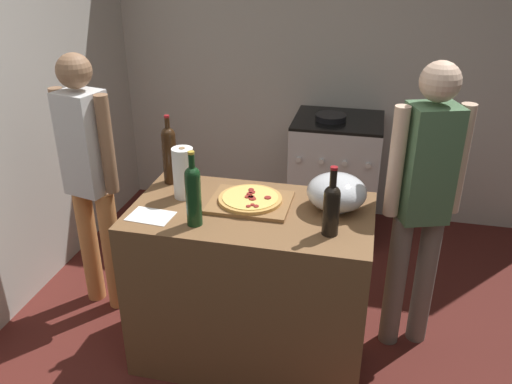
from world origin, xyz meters
TOP-DOWN VIEW (x-y plane):
  - ground_plane at (0.00, 1.23)m, footprint 3.85×3.06m
  - kitchen_wall_rear at (0.00, 2.51)m, footprint 3.85×0.10m
  - kitchen_wall_left at (-1.67, 1.23)m, footprint 0.10×3.06m
  - counter at (-0.13, 0.65)m, footprint 1.19×0.67m
  - cutting_board at (-0.15, 0.71)m, footprint 0.40×0.32m
  - pizza at (-0.15, 0.71)m, footprint 0.32×0.32m
  - mixing_bowl at (0.27, 0.76)m, footprint 0.29×0.29m
  - paper_towel_roll at (-0.50, 0.72)m, footprint 0.11×0.11m
  - wine_bottle_dark at (-0.64, 0.87)m, footprint 0.08×0.08m
  - wine_bottle_amber at (0.26, 0.51)m, footprint 0.08×0.08m
  - wine_bottle_clear at (-0.36, 0.46)m, footprint 0.07×0.07m
  - recipe_sheet at (-0.59, 0.48)m, footprint 0.22×0.17m
  - stove at (0.17, 2.11)m, footprint 0.64×0.60m
  - person_in_stripes at (-1.14, 0.89)m, footprint 0.38×0.25m
  - person_in_red at (0.69, 0.94)m, footprint 0.38×0.27m

SIDE VIEW (x-z plane):
  - ground_plane at x=0.00m, z-range -0.02..0.00m
  - counter at x=-0.13m, z-range 0.00..0.89m
  - stove at x=0.17m, z-range -0.02..0.94m
  - recipe_sheet at x=-0.59m, z-range 0.89..0.89m
  - person_in_stripes at x=-1.14m, z-range 0.11..1.68m
  - cutting_board at x=-0.15m, z-range 0.89..0.91m
  - pizza at x=-0.15m, z-range 0.91..0.93m
  - person_in_red at x=0.69m, z-range 0.12..1.72m
  - mixing_bowl at x=0.27m, z-range 0.89..1.07m
  - paper_towel_roll at x=-0.50m, z-range 0.89..1.16m
  - wine_bottle_amber at x=0.26m, z-range 0.86..1.19m
  - wine_bottle_clear at x=-0.36m, z-range 0.87..1.23m
  - wine_bottle_dark at x=-0.64m, z-range 0.87..1.25m
  - kitchen_wall_rear at x=0.00m, z-range 0.00..2.60m
  - kitchen_wall_left at x=-1.67m, z-range 0.00..2.60m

